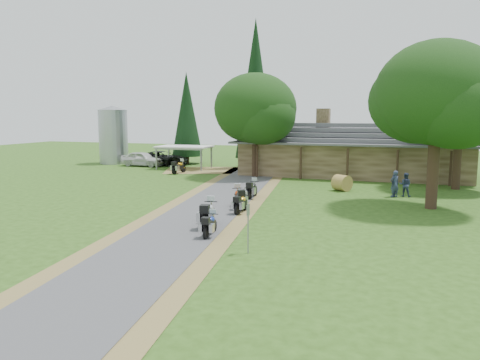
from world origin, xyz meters
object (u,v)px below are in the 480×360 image
(motorcycle_row_a, at_px, (210,224))
(motorcycle_row_c, at_px, (241,203))
(car_dark_suv, at_px, (163,155))
(motorcycle_row_d, at_px, (239,197))
(motorcycle_row_b, at_px, (208,213))
(motorcycle_carport_a, at_px, (179,166))
(motorcycle_row_e, at_px, (252,188))
(lodge, at_px, (353,149))
(hay_bale, at_px, (342,183))
(silo, at_px, (113,135))
(car_white_sedan, at_px, (142,157))
(carport, at_px, (184,157))

(motorcycle_row_a, xyz_separation_m, motorcycle_row_c, (-0.28, 5.38, 0.02))
(car_dark_suv, relative_size, motorcycle_row_d, 3.08)
(motorcycle_row_b, xyz_separation_m, motorcycle_carport_a, (-11.08, 18.97, -0.05))
(motorcycle_carport_a, bearing_deg, motorcycle_row_e, -126.94)
(lodge, xyz_separation_m, car_dark_suv, (-20.85, 1.65, -1.25))
(motorcycle_row_e, relative_size, hay_bale, 1.60)
(silo, height_order, car_white_sedan, silo)
(car_dark_suv, bearing_deg, motorcycle_row_d, -143.75)
(hay_bale, bearing_deg, car_dark_suv, 151.76)
(lodge, xyz_separation_m, motorcycle_row_e, (-5.23, -14.66, -1.80))
(lodge, xyz_separation_m, motorcycle_row_b, (-4.84, -23.25, -1.72))
(silo, xyz_separation_m, motorcycle_row_b, (22.39, -24.96, -2.59))
(motorcycle_row_b, bearing_deg, carport, 17.56)
(hay_bale, bearing_deg, lodge, 91.10)
(car_dark_suv, xyz_separation_m, motorcycle_row_e, (15.62, -16.30, -0.55))
(car_dark_suv, relative_size, hay_bale, 5.27)
(car_white_sedan, xyz_separation_m, motorcycle_row_e, (17.28, -14.75, -0.37))
(carport, relative_size, motorcycle_row_e, 2.88)
(lodge, height_order, hay_bale, lodge)
(hay_bale, bearing_deg, silo, 157.49)
(lodge, relative_size, carport, 3.92)
(motorcycle_row_b, relative_size, motorcycle_carport_a, 1.08)
(car_white_sedan, xyz_separation_m, motorcycle_row_d, (17.56, -18.33, -0.32))
(motorcycle_row_b, bearing_deg, lodge, -22.61)
(motorcycle_row_a, bearing_deg, hay_bale, -22.13)
(lodge, xyz_separation_m, motorcycle_row_d, (-4.95, -18.24, -1.75))
(carport, bearing_deg, silo, 164.93)
(motorcycle_row_c, distance_m, hay_bale, 10.83)
(motorcycle_row_d, bearing_deg, motorcycle_row_c, 176.48)
(lodge, height_order, motorcycle_row_b, lodge)
(car_white_sedan, bearing_deg, motorcycle_row_b, -142.16)
(motorcycle_row_c, xyz_separation_m, motorcycle_row_d, (-0.59, 1.25, 0.10))
(car_white_sedan, xyz_separation_m, motorcycle_row_a, (18.43, -24.96, -0.44))
(car_white_sedan, xyz_separation_m, motorcycle_row_b, (17.67, -23.35, -0.29))
(motorcycle_row_a, height_order, motorcycle_carport_a, motorcycle_carport_a)
(carport, bearing_deg, motorcycle_row_e, -53.28)
(silo, distance_m, motorcycle_row_e, 27.55)
(carport, xyz_separation_m, car_white_sedan, (-5.30, 0.47, -0.17))
(silo, height_order, motorcycle_row_a, silo)
(motorcycle_row_a, height_order, motorcycle_row_b, motorcycle_row_b)
(carport, distance_m, hay_bale, 19.73)
(motorcycle_carport_a, bearing_deg, hay_bale, -101.25)
(motorcycle_row_a, height_order, motorcycle_row_c, motorcycle_row_c)
(motorcycle_row_a, xyz_separation_m, motorcycle_row_b, (-0.76, 1.62, 0.15))
(car_dark_suv, relative_size, motorcycle_carport_a, 3.16)
(car_white_sedan, relative_size, motorcycle_row_e, 3.22)
(car_dark_suv, xyz_separation_m, motorcycle_row_d, (15.90, -19.88, -0.50))
(car_white_sedan, bearing_deg, car_dark_suv, -46.20)
(motorcycle_row_b, bearing_deg, silo, 31.03)
(car_white_sedan, height_order, hay_bale, car_white_sedan)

